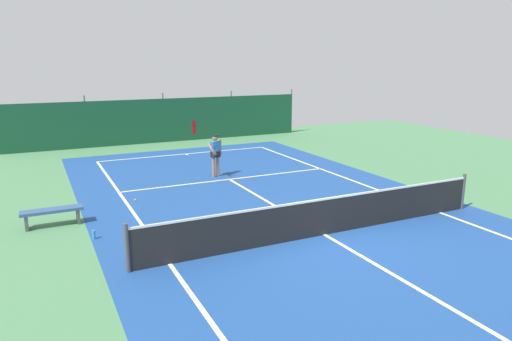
{
  "coord_description": "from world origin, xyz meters",
  "views": [
    {
      "loc": [
        -6.55,
        -9.44,
        4.41
      ],
      "look_at": [
        -0.09,
        3.9,
        0.9
      ],
      "focal_mm": 32.56,
      "sensor_mm": 36.0,
      "label": 1
    }
  ],
  "objects_px": {
    "tennis_ball_near_player": "(135,200)",
    "parked_car": "(171,122)",
    "courtside_bench": "(52,213)",
    "tennis_player": "(215,152)",
    "tennis_net": "(325,216)",
    "water_bottle": "(94,235)"
  },
  "relations": [
    {
      "from": "parked_car",
      "to": "courtside_bench",
      "type": "relative_size",
      "value": 2.65
    },
    {
      "from": "tennis_net",
      "to": "parked_car",
      "type": "distance_m",
      "value": 17.82
    },
    {
      "from": "tennis_player",
      "to": "parked_car",
      "type": "height_order",
      "value": "parked_car"
    },
    {
      "from": "tennis_ball_near_player",
      "to": "water_bottle",
      "type": "distance_m",
      "value": 3.3
    },
    {
      "from": "tennis_player",
      "to": "courtside_bench",
      "type": "distance_m",
      "value": 6.88
    },
    {
      "from": "parked_car",
      "to": "water_bottle",
      "type": "xyz_separation_m",
      "value": [
        -6.4,
        -15.49,
        -0.72
      ]
    },
    {
      "from": "tennis_player",
      "to": "courtside_bench",
      "type": "xyz_separation_m",
      "value": [
        -6.02,
        -3.28,
        -0.59
      ]
    },
    {
      "from": "tennis_player",
      "to": "parked_car",
      "type": "distance_m",
      "value": 10.8
    },
    {
      "from": "tennis_net",
      "to": "tennis_player",
      "type": "distance_m",
      "value": 7.09
    },
    {
      "from": "tennis_ball_near_player",
      "to": "tennis_net",
      "type": "bearing_deg",
      "value": -53.65
    },
    {
      "from": "tennis_net",
      "to": "courtside_bench",
      "type": "xyz_separation_m",
      "value": [
        -6.31,
        3.8,
        -0.14
      ]
    },
    {
      "from": "courtside_bench",
      "to": "tennis_player",
      "type": "bearing_deg",
      "value": 28.55
    },
    {
      "from": "tennis_net",
      "to": "tennis_player",
      "type": "xyz_separation_m",
      "value": [
        -0.29,
        7.07,
        0.45
      ]
    },
    {
      "from": "tennis_player",
      "to": "tennis_net",
      "type": "bearing_deg",
      "value": 80.51
    },
    {
      "from": "tennis_ball_near_player",
      "to": "parked_car",
      "type": "distance_m",
      "value": 13.52
    },
    {
      "from": "parked_car",
      "to": "tennis_net",
      "type": "bearing_deg",
      "value": 88.45
    },
    {
      "from": "tennis_ball_near_player",
      "to": "courtside_bench",
      "type": "bearing_deg",
      "value": -151.12
    },
    {
      "from": "parked_car",
      "to": "water_bottle",
      "type": "relative_size",
      "value": 17.7
    },
    {
      "from": "tennis_net",
      "to": "parked_car",
      "type": "relative_size",
      "value": 2.38
    },
    {
      "from": "tennis_ball_near_player",
      "to": "courtside_bench",
      "type": "height_order",
      "value": "courtside_bench"
    },
    {
      "from": "tennis_ball_near_player",
      "to": "courtside_bench",
      "type": "xyz_separation_m",
      "value": [
        -2.5,
        -1.38,
        0.34
      ]
    },
    {
      "from": "tennis_player",
      "to": "parked_car",
      "type": "relative_size",
      "value": 0.39
    }
  ]
}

